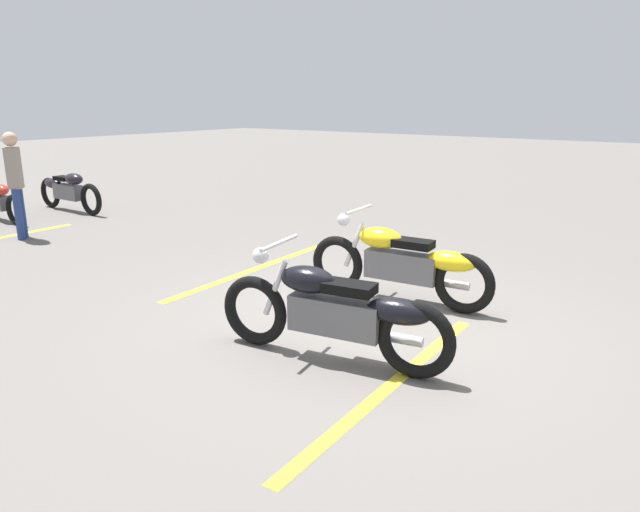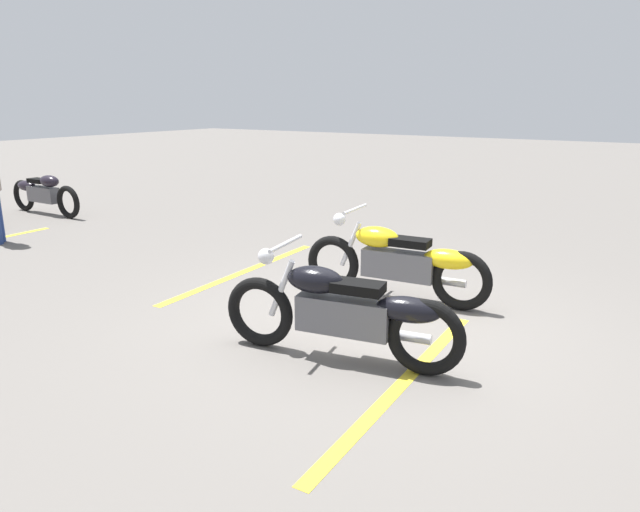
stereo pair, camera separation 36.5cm
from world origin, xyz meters
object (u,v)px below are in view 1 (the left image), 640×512
(motorcycle_bright_foreground, at_px, (402,263))
(bystander_secondary, at_px, (15,180))
(motorcycle_dark_foreground, at_px, (336,312))
(motorcycle_row_far_left, at_px, (68,190))

(motorcycle_bright_foreground, xyz_separation_m, bystander_secondary, (6.59, 0.97, 0.51))
(motorcycle_dark_foreground, height_order, bystander_secondary, bystander_secondary)
(motorcycle_dark_foreground, height_order, motorcycle_row_far_left, motorcycle_dark_foreground)
(motorcycle_row_far_left, height_order, bystander_secondary, bystander_secondary)
(bystander_secondary, bearing_deg, motorcycle_row_far_left, 83.25)
(motorcycle_bright_foreground, height_order, motorcycle_dark_foreground, same)
(motorcycle_dark_foreground, bearing_deg, motorcycle_row_far_left, -26.86)
(motorcycle_row_far_left, xyz_separation_m, bystander_secondary, (-1.64, 1.83, 0.54))
(motorcycle_bright_foreground, height_order, motorcycle_row_far_left, motorcycle_bright_foreground)
(motorcycle_bright_foreground, distance_m, motorcycle_dark_foreground, 1.75)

